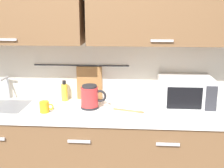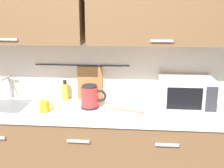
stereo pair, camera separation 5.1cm
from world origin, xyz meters
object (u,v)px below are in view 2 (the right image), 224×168
(microwave, at_px, (186,93))
(wooden_spoon, at_px, (132,111))
(electric_kettle, at_px, (90,97))
(mug_near_sink, at_px, (45,106))
(dish_soap_bottle, at_px, (65,91))

(microwave, bearing_deg, wooden_spoon, -161.52)
(electric_kettle, height_order, mug_near_sink, electric_kettle)
(dish_soap_bottle, bearing_deg, microwave, -5.89)
(dish_soap_bottle, height_order, mug_near_sink, dish_soap_bottle)
(electric_kettle, relative_size, wooden_spoon, 0.83)
(microwave, height_order, wooden_spoon, microwave)
(dish_soap_bottle, relative_size, mug_near_sink, 1.63)
(microwave, relative_size, electric_kettle, 2.03)
(electric_kettle, height_order, dish_soap_bottle, electric_kettle)
(electric_kettle, bearing_deg, mug_near_sink, -159.71)
(dish_soap_bottle, height_order, wooden_spoon, dish_soap_bottle)
(mug_near_sink, height_order, wooden_spoon, mug_near_sink)
(microwave, distance_m, mug_near_sink, 1.22)
(electric_kettle, xyz_separation_m, dish_soap_bottle, (-0.27, 0.20, -0.01))
(dish_soap_bottle, bearing_deg, electric_kettle, -35.78)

